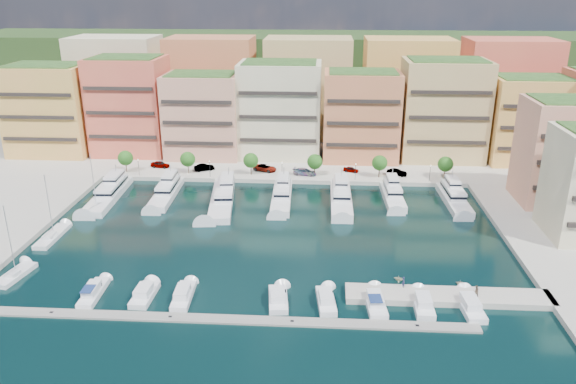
# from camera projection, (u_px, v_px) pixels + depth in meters

# --- Properties ---
(ground) EXTENTS (400.00, 400.00, 0.00)m
(ground) POSITION_uv_depth(u_px,v_px,m) (270.00, 235.00, 110.03)
(ground) COLOR black
(ground) RESTS_ON ground
(north_quay) EXTENTS (220.00, 64.00, 2.00)m
(north_quay) POSITION_uv_depth(u_px,v_px,m) (290.00, 148.00, 167.98)
(north_quay) COLOR #9E998E
(north_quay) RESTS_ON ground
(hillside) EXTENTS (240.00, 40.00, 58.00)m
(hillside) POSITION_uv_depth(u_px,v_px,m) (297.00, 113.00, 212.85)
(hillside) COLOR #1C3515
(hillside) RESTS_ON ground
(south_pontoon) EXTENTS (72.00, 2.20, 0.35)m
(south_pontoon) POSITION_uv_depth(u_px,v_px,m) (231.00, 321.00, 82.16)
(south_pontoon) COLOR gray
(south_pontoon) RESTS_ON ground
(finger_pier) EXTENTS (32.00, 5.00, 2.00)m
(finger_pier) POSITION_uv_depth(u_px,v_px,m) (448.00, 299.00, 87.67)
(finger_pier) COLOR #9E998E
(finger_pier) RESTS_ON ground
(apartment_0) EXTENTS (22.00, 16.50, 24.80)m
(apartment_0) POSITION_uv_depth(u_px,v_px,m) (51.00, 110.00, 156.04)
(apartment_0) COLOR #E79954
(apartment_0) RESTS_ON north_quay
(apartment_1) EXTENTS (20.00, 16.50, 26.80)m
(apartment_1) POSITION_uv_depth(u_px,v_px,m) (130.00, 106.00, 156.24)
(apartment_1) COLOR #D66547
(apartment_1) RESTS_ON north_quay
(apartment_2) EXTENTS (20.00, 15.50, 22.80)m
(apartment_2) POSITION_uv_depth(u_px,v_px,m) (203.00, 115.00, 153.82)
(apartment_2) COLOR tan
(apartment_2) RESTS_ON north_quay
(apartment_3) EXTENTS (22.00, 16.50, 25.80)m
(apartment_3) POSITION_uv_depth(u_px,v_px,m) (280.00, 109.00, 153.91)
(apartment_3) COLOR beige
(apartment_3) RESTS_ON north_quay
(apartment_4) EXTENTS (20.00, 15.50, 23.80)m
(apartment_4) POSITION_uv_depth(u_px,v_px,m) (361.00, 116.00, 151.07)
(apartment_4) COLOR #CD704D
(apartment_4) RESTS_ON north_quay
(apartment_5) EXTENTS (22.00, 16.50, 26.80)m
(apartment_5) POSITION_uv_depth(u_px,v_px,m) (443.00, 110.00, 151.10)
(apartment_5) COLOR tan
(apartment_5) RESTS_ON north_quay
(apartment_6) EXTENTS (20.00, 15.50, 22.80)m
(apartment_6) POSITION_uv_depth(u_px,v_px,m) (528.00, 120.00, 148.62)
(apartment_6) COLOR #E79954
(apartment_6) RESTS_ON north_quay
(apartment_east_a) EXTENTS (18.00, 14.50, 22.80)m
(apartment_east_a) POSITION_uv_depth(u_px,v_px,m) (565.00, 152.00, 120.69)
(apartment_east_a) COLOR tan
(apartment_east_a) RESTS_ON east_quay
(backblock_0) EXTENTS (26.00, 18.00, 30.00)m
(backblock_0) POSITION_uv_depth(u_px,v_px,m) (118.00, 85.00, 176.88)
(backblock_0) COLOR beige
(backblock_0) RESTS_ON north_quay
(backblock_1) EXTENTS (26.00, 18.00, 30.00)m
(backblock_1) POSITION_uv_depth(u_px,v_px,m) (212.00, 87.00, 175.09)
(backblock_1) COLOR #CD704D
(backblock_1) RESTS_ON north_quay
(backblock_2) EXTENTS (26.00, 18.00, 30.00)m
(backblock_2) POSITION_uv_depth(u_px,v_px,m) (308.00, 88.00, 173.29)
(backblock_2) COLOR tan
(backblock_2) RESTS_ON north_quay
(backblock_3) EXTENTS (26.00, 18.00, 30.00)m
(backblock_3) POSITION_uv_depth(u_px,v_px,m) (406.00, 89.00, 171.50)
(backblock_3) COLOR #E79954
(backblock_3) RESTS_ON north_quay
(backblock_4) EXTENTS (26.00, 18.00, 30.00)m
(backblock_4) POSITION_uv_depth(u_px,v_px,m) (506.00, 90.00, 169.71)
(backblock_4) COLOR #D66547
(backblock_4) RESTS_ON north_quay
(tree_0) EXTENTS (3.80, 3.80, 5.65)m
(tree_0) POSITION_uv_depth(u_px,v_px,m) (125.00, 158.00, 142.07)
(tree_0) COLOR #473323
(tree_0) RESTS_ON north_quay
(tree_1) EXTENTS (3.80, 3.80, 5.65)m
(tree_1) POSITION_uv_depth(u_px,v_px,m) (188.00, 159.00, 141.11)
(tree_1) COLOR #473323
(tree_1) RESTS_ON north_quay
(tree_2) EXTENTS (3.80, 3.80, 5.65)m
(tree_2) POSITION_uv_depth(u_px,v_px,m) (251.00, 160.00, 140.16)
(tree_2) COLOR #473323
(tree_2) RESTS_ON north_quay
(tree_3) EXTENTS (3.80, 3.80, 5.65)m
(tree_3) POSITION_uv_depth(u_px,v_px,m) (315.00, 162.00, 139.20)
(tree_3) COLOR #473323
(tree_3) RESTS_ON north_quay
(tree_4) EXTENTS (3.80, 3.80, 5.65)m
(tree_4) POSITION_uv_depth(u_px,v_px,m) (380.00, 163.00, 138.24)
(tree_4) COLOR #473323
(tree_4) RESTS_ON north_quay
(tree_5) EXTENTS (3.80, 3.80, 5.65)m
(tree_5) POSITION_uv_depth(u_px,v_px,m) (445.00, 164.00, 137.29)
(tree_5) COLOR #473323
(tree_5) RESTS_ON north_quay
(lamppost_0) EXTENTS (0.30, 0.30, 4.20)m
(lamppost_0) POSITION_uv_depth(u_px,v_px,m) (138.00, 165.00, 140.00)
(lamppost_0) COLOR black
(lamppost_0) RESTS_ON north_quay
(lamppost_1) EXTENTS (0.30, 0.30, 4.20)m
(lamppost_1) POSITION_uv_depth(u_px,v_px,m) (210.00, 166.00, 138.93)
(lamppost_1) COLOR black
(lamppost_1) RESTS_ON north_quay
(lamppost_2) EXTENTS (0.30, 0.30, 4.20)m
(lamppost_2) POSITION_uv_depth(u_px,v_px,m) (282.00, 167.00, 137.85)
(lamppost_2) COLOR black
(lamppost_2) RESTS_ON north_quay
(lamppost_3) EXTENTS (0.30, 0.30, 4.20)m
(lamppost_3) POSITION_uv_depth(u_px,v_px,m) (356.00, 169.00, 136.77)
(lamppost_3) COLOR black
(lamppost_3) RESTS_ON north_quay
(lamppost_4) EXTENTS (0.30, 0.30, 4.20)m
(lamppost_4) POSITION_uv_depth(u_px,v_px,m) (430.00, 170.00, 135.70)
(lamppost_4) COLOR black
(lamppost_4) RESTS_ON north_quay
(yacht_0) EXTENTS (5.86, 23.60, 7.30)m
(yacht_0) POSITION_uv_depth(u_px,v_px,m) (110.00, 192.00, 129.01)
(yacht_0) COLOR silver
(yacht_0) RESTS_ON ground
(yacht_1) EXTENTS (4.90, 20.03, 7.30)m
(yacht_1) POSITION_uv_depth(u_px,v_px,m) (167.00, 192.00, 129.73)
(yacht_1) COLOR silver
(yacht_1) RESTS_ON ground
(yacht_2) EXTENTS (7.53, 25.46, 7.30)m
(yacht_2) POSITION_uv_depth(u_px,v_px,m) (223.00, 196.00, 126.71)
(yacht_2) COLOR silver
(yacht_2) RESTS_ON ground
(yacht_3) EXTENTS (4.75, 20.74, 7.30)m
(yacht_3) POSITION_uv_depth(u_px,v_px,m) (282.00, 194.00, 127.83)
(yacht_3) COLOR silver
(yacht_3) RESTS_ON ground
(yacht_4) EXTENTS (4.68, 21.67, 7.30)m
(yacht_4) POSITION_uv_depth(u_px,v_px,m) (341.00, 197.00, 126.57)
(yacht_4) COLOR silver
(yacht_4) RESTS_ON ground
(yacht_5) EXTENTS (4.56, 16.80, 7.30)m
(yacht_5) POSITION_uv_depth(u_px,v_px,m) (392.00, 194.00, 128.02)
(yacht_5) COLOR silver
(yacht_5) RESTS_ON ground
(yacht_6) EXTENTS (4.86, 18.96, 7.30)m
(yacht_6) POSITION_uv_depth(u_px,v_px,m) (453.00, 197.00, 126.28)
(yacht_6) COLOR silver
(yacht_6) RESTS_ON ground
(cruiser_1) EXTENTS (2.74, 8.78, 2.66)m
(cruiser_1) POSITION_uv_depth(u_px,v_px,m) (93.00, 293.00, 88.36)
(cruiser_1) COLOR white
(cruiser_1) RESTS_ON ground
(cruiser_2) EXTENTS (3.05, 7.47, 2.55)m
(cruiser_2) POSITION_uv_depth(u_px,v_px,m) (145.00, 295.00, 87.91)
(cruiser_2) COLOR white
(cruiser_2) RESTS_ON ground
(cruiser_3) EXTENTS (2.97, 8.41, 2.55)m
(cruiser_3) POSITION_uv_depth(u_px,v_px,m) (183.00, 296.00, 87.53)
(cruiser_3) COLOR white
(cruiser_3) RESTS_ON ground
(cruiser_5) EXTENTS (3.63, 7.76, 2.55)m
(cruiser_5) POSITION_uv_depth(u_px,v_px,m) (278.00, 299.00, 86.65)
(cruiser_5) COLOR white
(cruiser_5) RESTS_ON ground
(cruiser_6) EXTENTS (3.41, 8.03, 2.55)m
(cruiser_6) POSITION_uv_depth(u_px,v_px,m) (326.00, 301.00, 86.20)
(cruiser_6) COLOR white
(cruiser_6) RESTS_ON ground
(cruiser_7) EXTENTS (3.42, 8.72, 2.66)m
(cruiser_7) POSITION_uv_depth(u_px,v_px,m) (375.00, 303.00, 85.72)
(cruiser_7) COLOR white
(cruiser_7) RESTS_ON ground
(cruiser_8) EXTENTS (2.83, 7.83, 2.55)m
(cruiser_8) POSITION_uv_depth(u_px,v_px,m) (423.00, 304.00, 85.32)
(cruiser_8) COLOR white
(cruiser_8) RESTS_ON ground
(cruiser_9) EXTENTS (3.47, 9.02, 2.55)m
(cruiser_9) POSITION_uv_depth(u_px,v_px,m) (469.00, 306.00, 84.89)
(cruiser_9) COLOR white
(cruiser_9) RESTS_ON ground
(sailboat_2) EXTENTS (5.19, 9.75, 13.20)m
(sailboat_2) POSITION_uv_depth(u_px,v_px,m) (97.00, 210.00, 121.46)
(sailboat_2) COLOR silver
(sailboat_2) RESTS_ON ground
(sailboat_0) EXTENTS (4.10, 8.69, 13.20)m
(sailboat_0) POSITION_uv_depth(u_px,v_px,m) (15.00, 275.00, 94.19)
(sailboat_0) COLOR silver
(sailboat_0) RESTS_ON ground
(sailboat_1) EXTENTS (2.81, 10.88, 13.20)m
(sailboat_1) POSITION_uv_depth(u_px,v_px,m) (52.00, 237.00, 108.49)
(sailboat_1) COLOR silver
(sailboat_1) RESTS_ON ground
(tender_3) EXTENTS (1.79, 1.62, 0.82)m
(tender_3) POSITION_uv_depth(u_px,v_px,m) (461.00, 283.00, 91.70)
(tender_3) COLOR beige
(tender_3) RESTS_ON ground
(tender_1) EXTENTS (2.03, 1.87, 0.88)m
(tender_1) POSITION_uv_depth(u_px,v_px,m) (399.00, 278.00, 93.01)
(tender_1) COLOR beige
(tender_1) RESTS_ON ground
(car_0) EXTENTS (5.21, 2.83, 1.68)m
(car_0) POSITION_uv_depth(u_px,v_px,m) (160.00, 164.00, 146.72)
(car_0) COLOR gray
(car_0) RESTS_ON north_quay
(car_1) EXTENTS (5.44, 3.75, 1.70)m
(car_1) POSITION_uv_depth(u_px,v_px,m) (204.00, 167.00, 144.35)
(car_1) COLOR gray
(car_1) RESTS_ON north_quay
(car_2) EXTENTS (6.63, 4.83, 1.67)m
(car_2) POSITION_uv_depth(u_px,v_px,m) (265.00, 168.00, 143.92)
(car_2) COLOR gray
(car_2) RESTS_ON north_quay
(car_3) EXTENTS (6.22, 3.46, 1.71)m
(car_3) POSITION_uv_depth(u_px,v_px,m) (305.00, 172.00, 140.86)
(car_3) COLOR gray
(car_3) RESTS_ON north_quay
(car_4) EXTENTS (4.24, 2.85, 1.34)m
(car_4) POSITION_uv_depth(u_px,v_px,m) (351.00, 169.00, 143.29)
(car_4) COLOR gray
(car_4) RESTS_ON north_quay
(car_5) EXTENTS (5.31, 2.94, 1.66)m
(car_5) POSITION_uv_depth(u_px,v_px,m) (397.00, 173.00, 140.45)
(car_5) COLOR gray
(car_5) RESTS_ON north_quay
(person_0) EXTENTS (0.57, 0.73, 1.78)m
(person_0) POSITION_uv_depth(u_px,v_px,m) (403.00, 282.00, 88.98)
(person_0) COLOR #242749
(person_0) RESTS_ON finger_pier
(person_1) EXTENTS (1.09, 0.94, 1.95)m
(person_1) POSITION_uv_depth(u_px,v_px,m) (476.00, 291.00, 86.18)
(person_1) COLOR #4D3C2E
(person_1) RESTS_ON finger_pier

